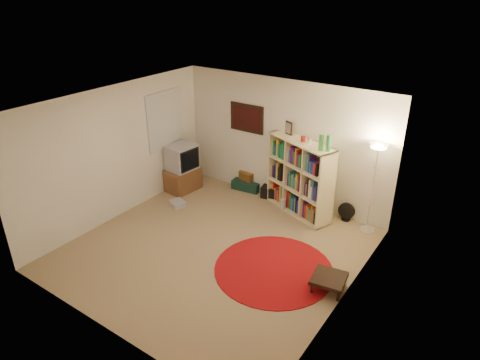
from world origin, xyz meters
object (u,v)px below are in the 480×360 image
at_px(bookshelf, 299,178).
at_px(suitcase, 248,184).
at_px(floor_fan, 346,212).
at_px(floor_lamp, 377,160).
at_px(side_table, 329,279).
at_px(tv_stand, 183,169).

distance_m(bookshelf, suitcase, 1.52).
distance_m(bookshelf, floor_fan, 1.09).
height_order(floor_fan, suitcase, floor_fan).
relative_size(bookshelf, floor_fan, 4.89).
distance_m(floor_lamp, side_table, 2.26).
bearing_deg(bookshelf, side_table, -29.40).
bearing_deg(floor_lamp, floor_fan, 164.14).
bearing_deg(floor_lamp, tv_stand, -170.80).
bearing_deg(floor_lamp, suitcase, 175.63).
bearing_deg(tv_stand, bookshelf, 19.08).
bearing_deg(suitcase, side_table, -43.38).
distance_m(tv_stand, suitcase, 1.45).
distance_m(floor_lamp, suitcase, 3.05).
relative_size(floor_lamp, floor_fan, 4.66).
distance_m(floor_fan, side_table, 2.11).
height_order(floor_lamp, tv_stand, floor_lamp).
bearing_deg(tv_stand, side_table, -11.76).
relative_size(floor_lamp, suitcase, 2.57).
xyz_separation_m(bookshelf, suitcase, (-1.36, 0.27, -0.61)).
bearing_deg(side_table, suitcase, 143.26).
xyz_separation_m(floor_fan, suitcase, (-2.29, 0.08, -0.08)).
xyz_separation_m(bookshelf, side_table, (1.48, -1.85, -0.53)).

